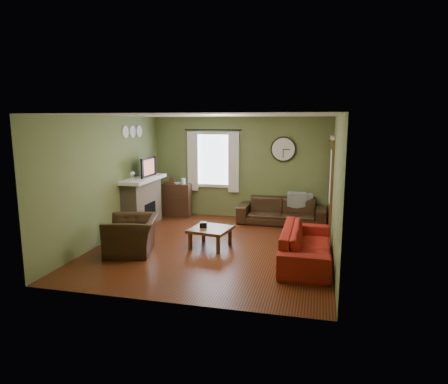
% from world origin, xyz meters
% --- Properties ---
extents(floor, '(4.60, 5.20, 0.00)m').
position_xyz_m(floor, '(0.00, 0.00, 0.00)').
color(floor, '#502110').
rests_on(floor, ground).
extents(ceiling, '(4.60, 5.20, 0.00)m').
position_xyz_m(ceiling, '(0.00, 0.00, 2.60)').
color(ceiling, white).
rests_on(ceiling, ground).
extents(wall_left, '(0.00, 5.20, 2.60)m').
position_xyz_m(wall_left, '(-2.30, 0.00, 1.30)').
color(wall_left, olive).
rests_on(wall_left, ground).
extents(wall_right, '(0.00, 5.20, 2.60)m').
position_xyz_m(wall_right, '(2.30, 0.00, 1.30)').
color(wall_right, olive).
rests_on(wall_right, ground).
extents(wall_back, '(4.60, 0.00, 2.60)m').
position_xyz_m(wall_back, '(0.00, 2.60, 1.30)').
color(wall_back, olive).
rests_on(wall_back, ground).
extents(wall_front, '(4.60, 0.00, 2.60)m').
position_xyz_m(wall_front, '(0.00, -2.60, 1.30)').
color(wall_front, olive).
rests_on(wall_front, ground).
extents(fireplace, '(0.40, 1.40, 1.10)m').
position_xyz_m(fireplace, '(-2.10, 1.15, 0.55)').
color(fireplace, gray).
rests_on(fireplace, floor).
extents(firebox, '(0.04, 0.60, 0.55)m').
position_xyz_m(firebox, '(-1.91, 1.15, 0.30)').
color(firebox, black).
rests_on(firebox, fireplace).
extents(mantel, '(0.58, 1.60, 0.08)m').
position_xyz_m(mantel, '(-2.07, 1.15, 1.14)').
color(mantel, white).
rests_on(mantel, fireplace).
extents(tv, '(0.08, 0.60, 0.35)m').
position_xyz_m(tv, '(-2.05, 1.30, 1.35)').
color(tv, black).
rests_on(tv, mantel).
extents(tv_screen, '(0.02, 0.62, 0.36)m').
position_xyz_m(tv_screen, '(-1.97, 1.30, 1.41)').
color(tv_screen, '#994C3F').
rests_on(tv_screen, mantel).
extents(medallion_left, '(0.28, 0.28, 0.03)m').
position_xyz_m(medallion_left, '(-2.28, 0.80, 2.25)').
color(medallion_left, white).
rests_on(medallion_left, wall_left).
extents(medallion_mid, '(0.28, 0.28, 0.03)m').
position_xyz_m(medallion_mid, '(-2.28, 1.15, 2.25)').
color(medallion_mid, white).
rests_on(medallion_mid, wall_left).
extents(medallion_right, '(0.28, 0.28, 0.03)m').
position_xyz_m(medallion_right, '(-2.28, 1.50, 2.25)').
color(medallion_right, white).
rests_on(medallion_right, wall_left).
extents(window_pane, '(1.00, 0.02, 1.30)m').
position_xyz_m(window_pane, '(-0.70, 2.58, 1.50)').
color(window_pane, silver).
rests_on(window_pane, wall_back).
extents(curtain_rod, '(0.03, 0.03, 1.50)m').
position_xyz_m(curtain_rod, '(-0.70, 2.48, 2.27)').
color(curtain_rod, black).
rests_on(curtain_rod, wall_back).
extents(curtain_left, '(0.28, 0.04, 1.55)m').
position_xyz_m(curtain_left, '(-1.25, 2.48, 1.45)').
color(curtain_left, white).
rests_on(curtain_left, wall_back).
extents(curtain_right, '(0.28, 0.04, 1.55)m').
position_xyz_m(curtain_right, '(-0.15, 2.48, 1.45)').
color(curtain_right, white).
rests_on(curtain_right, wall_back).
extents(wall_clock, '(0.64, 0.06, 0.64)m').
position_xyz_m(wall_clock, '(1.10, 2.55, 1.80)').
color(wall_clock, white).
rests_on(wall_clock, wall_back).
extents(door, '(0.05, 0.90, 2.10)m').
position_xyz_m(door, '(2.27, 1.85, 1.05)').
color(door, brown).
rests_on(door, floor).
extents(bookshelf, '(0.73, 0.31, 0.87)m').
position_xyz_m(bookshelf, '(-1.64, 2.28, 0.43)').
color(bookshelf, '#3D2617').
rests_on(bookshelf, floor).
extents(book, '(0.29, 0.31, 0.02)m').
position_xyz_m(book, '(-1.69, 2.27, 0.96)').
color(book, brown).
rests_on(book, bookshelf).
extents(sofa_brown, '(2.14, 0.83, 0.62)m').
position_xyz_m(sofa_brown, '(1.13, 2.16, 0.31)').
color(sofa_brown, black).
rests_on(sofa_brown, floor).
extents(pillow_left, '(0.45, 0.15, 0.44)m').
position_xyz_m(pillow_left, '(1.48, 2.32, 0.55)').
color(pillow_left, '#8D969A').
rests_on(pillow_left, sofa_brown).
extents(pillow_right, '(0.39, 0.20, 0.37)m').
position_xyz_m(pillow_right, '(1.67, 2.34, 0.55)').
color(pillow_right, '#8D969A').
rests_on(pillow_right, sofa_brown).
extents(sofa_red, '(0.84, 2.15, 0.63)m').
position_xyz_m(sofa_red, '(1.82, -0.46, 0.31)').
color(sofa_red, maroon).
rests_on(sofa_red, floor).
extents(armchair, '(1.18, 1.27, 0.69)m').
position_xyz_m(armchair, '(-1.44, -0.73, 0.34)').
color(armchair, black).
rests_on(armchair, floor).
extents(coffee_table, '(0.86, 0.86, 0.40)m').
position_xyz_m(coffee_table, '(-0.06, -0.07, 0.20)').
color(coffee_table, brown).
rests_on(coffee_table, floor).
extents(tissue_box, '(0.17, 0.17, 0.11)m').
position_xyz_m(tissue_box, '(-0.21, -0.07, 0.40)').
color(tissue_box, black).
rests_on(tissue_box, coffee_table).
extents(wine_glass_a, '(0.07, 0.07, 0.19)m').
position_xyz_m(wine_glass_a, '(-2.05, 0.56, 1.27)').
color(wine_glass_a, white).
rests_on(wine_glass_a, mantel).
extents(wine_glass_b, '(0.07, 0.07, 0.20)m').
position_xyz_m(wine_glass_b, '(-2.05, 0.64, 1.28)').
color(wine_glass_b, white).
rests_on(wine_glass_b, mantel).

